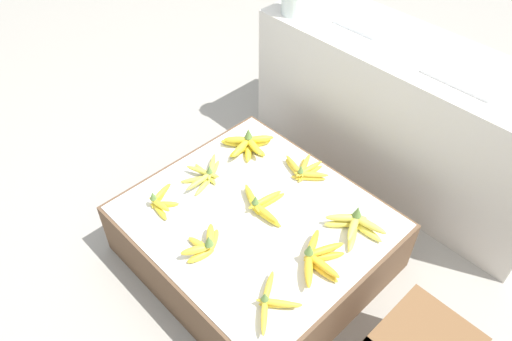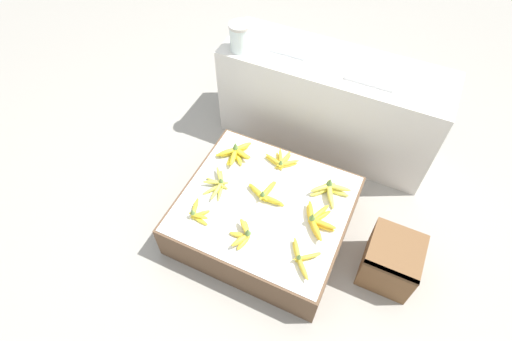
{
  "view_description": "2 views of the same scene",
  "coord_description": "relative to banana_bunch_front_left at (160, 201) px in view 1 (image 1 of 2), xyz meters",
  "views": [
    {
      "loc": [
        0.95,
        -0.91,
        1.82
      ],
      "look_at": [
        -0.13,
        0.12,
        0.35
      ],
      "focal_mm": 35.0,
      "sensor_mm": 36.0,
      "label": 1
    },
    {
      "loc": [
        0.51,
        -1.2,
        2.24
      ],
      "look_at": [
        -0.09,
        0.06,
        0.46
      ],
      "focal_mm": 28.0,
      "sensor_mm": 36.0,
      "label": 2
    }
  ],
  "objects": [
    {
      "name": "ground_plane",
      "position": [
        0.31,
        0.24,
        -0.3
      ],
      "size": [
        10.0,
        10.0,
        0.0
      ],
      "primitive_type": "plane",
      "color": "gray"
    },
    {
      "name": "display_platform",
      "position": [
        0.31,
        0.24,
        -0.16
      ],
      "size": [
        0.98,
        0.89,
        0.27
      ],
      "color": "brown",
      "rests_on": "ground_plane"
    },
    {
      "name": "back_vendor_table",
      "position": [
        0.39,
        1.14,
        0.05
      ],
      "size": [
        1.49,
        0.48,
        0.7
      ],
      "color": "beige",
      "rests_on": "ground_plane"
    },
    {
      "name": "banana_bunch_front_left",
      "position": [
        0.0,
        0.0,
        0.0
      ],
      "size": [
        0.16,
        0.14,
        0.09
      ],
      "color": "yellow",
      "rests_on": "display_platform"
    },
    {
      "name": "banana_bunch_front_midleft",
      "position": [
        0.3,
        -0.01,
        0.01
      ],
      "size": [
        0.13,
        0.2,
        0.11
      ],
      "color": "gold",
      "rests_on": "display_platform"
    },
    {
      "name": "banana_bunch_front_midright",
      "position": [
        0.64,
        -0.01,
        -0.0
      ],
      "size": [
        0.18,
        0.21,
        0.08
      ],
      "color": "gold",
      "rests_on": "display_platform"
    },
    {
      "name": "banana_bunch_middle_left",
      "position": [
        0.01,
        0.23,
        -0.0
      ],
      "size": [
        0.16,
        0.24,
        0.08
      ],
      "color": "gold",
      "rests_on": "display_platform"
    },
    {
      "name": "banana_bunch_middle_midleft",
      "position": [
        0.3,
        0.29,
        0.0
      ],
      "size": [
        0.26,
        0.19,
        0.09
      ],
      "color": "yellow",
      "rests_on": "display_platform"
    },
    {
      "name": "banana_bunch_middle_midright",
      "position": [
        0.63,
        0.24,
        0.01
      ],
      "size": [
        0.21,
        0.25,
        0.11
      ],
      "color": "gold",
      "rests_on": "display_platform"
    },
    {
      "name": "banana_bunch_back_left",
      "position": [
        -0.0,
        0.49,
        0.01
      ],
      "size": [
        0.23,
        0.24,
        0.11
      ],
      "color": "yellow",
      "rests_on": "display_platform"
    },
    {
      "name": "banana_bunch_back_midleft",
      "position": [
        0.29,
        0.56,
        -0.0
      ],
      "size": [
        0.22,
        0.16,
        0.08
      ],
      "color": "gold",
      "rests_on": "display_platform"
    },
    {
      "name": "banana_bunch_back_midright",
      "position": [
        0.63,
        0.47,
        0.01
      ],
      "size": [
        0.23,
        0.18,
        0.11
      ],
      "color": "#DBCC4C",
      "rests_on": "display_platform"
    },
    {
      "name": "foam_tray_white",
      "position": [
        0.63,
        1.1,
        0.41
      ],
      "size": [
        0.29,
        0.2,
        0.02
      ],
      "color": "white",
      "rests_on": "back_vendor_table"
    },
    {
      "name": "foam_tray_dark",
      "position": [
        0.09,
        1.16,
        0.41
      ],
      "size": [
        0.23,
        0.2,
        0.02
      ],
      "color": "white",
      "rests_on": "back_vendor_table"
    }
  ]
}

